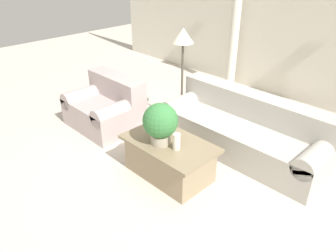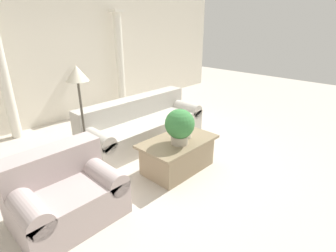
{
  "view_description": "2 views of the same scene",
  "coord_description": "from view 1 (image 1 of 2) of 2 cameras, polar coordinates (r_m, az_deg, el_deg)",
  "views": [
    {
      "loc": [
        2.35,
        -2.86,
        2.61
      ],
      "look_at": [
        -0.28,
        -0.26,
        0.59
      ],
      "focal_mm": 35.0,
      "sensor_mm": 36.0,
      "label": 1
    },
    {
      "loc": [
        -2.79,
        -2.76,
        2.18
      ],
      "look_at": [
        0.12,
        0.01,
        0.54
      ],
      "focal_mm": 28.0,
      "sensor_mm": 36.0,
      "label": 2
    }
  ],
  "objects": [
    {
      "name": "ground_plane",
      "position": [
        4.53,
        4.84,
        -6.74
      ],
      "size": [
        16.0,
        16.0,
        0.0
      ],
      "primitive_type": "plane",
      "color": "beige"
    },
    {
      "name": "wall_back",
      "position": [
        6.4,
        24.32,
        17.15
      ],
      "size": [
        10.0,
        0.06,
        3.2
      ],
      "color": "silver",
      "rests_on": "ground_plane"
    },
    {
      "name": "sofa_long",
      "position": [
        4.8,
        13.11,
        -0.69
      ],
      "size": [
        2.43,
        0.89,
        0.81
      ],
      "color": "#B7B2A8",
      "rests_on": "ground_plane"
    },
    {
      "name": "loveseat",
      "position": [
        5.44,
        -10.73,
        3.35
      ],
      "size": [
        1.15,
        0.89,
        0.81
      ],
      "color": "#B7A5A3",
      "rests_on": "ground_plane"
    },
    {
      "name": "coffee_table",
      "position": [
        4.19,
        0.24,
        -5.64
      ],
      "size": [
        1.18,
        0.7,
        0.49
      ],
      "color": "#998466",
      "rests_on": "ground_plane"
    },
    {
      "name": "potted_plant",
      "position": [
        3.91,
        -1.34,
        0.65
      ],
      "size": [
        0.43,
        0.43,
        0.52
      ],
      "color": "#B2A893",
      "rests_on": "coffee_table"
    },
    {
      "name": "pillar_candle",
      "position": [
        3.88,
        1.48,
        -2.73
      ],
      "size": [
        0.09,
        0.09,
        0.21
      ],
      "color": "silver",
      "rests_on": "coffee_table"
    },
    {
      "name": "floor_lamp",
      "position": [
        5.08,
        2.62,
        14.04
      ],
      "size": [
        0.33,
        0.33,
        1.58
      ],
      "color": "#4C473D",
      "rests_on": "ground_plane"
    },
    {
      "name": "column_left",
      "position": [
        6.87,
        11.56,
        16.45
      ],
      "size": [
        0.27,
        0.27,
        2.4
      ],
      "color": "silver",
      "rests_on": "ground_plane"
    }
  ]
}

